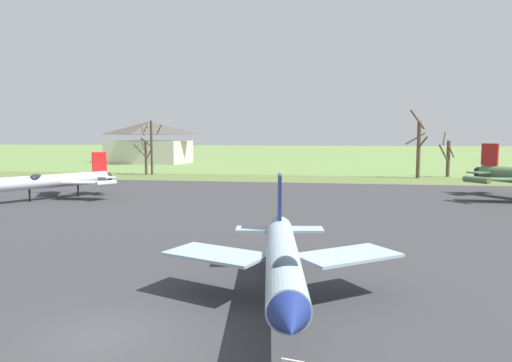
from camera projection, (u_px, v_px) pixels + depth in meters
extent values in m
plane|color=#607F42|center=(98.00, 339.00, 14.24)|extent=(600.00, 600.00, 0.00)
cube|color=#333335|center=(229.00, 226.00, 32.10)|extent=(107.32, 60.68, 0.05)
cube|color=#566834|center=(284.00, 179.00, 67.77)|extent=(167.32, 12.00, 0.06)
cylinder|color=#8EA3B2|center=(283.00, 258.00, 17.02)|extent=(2.70, 10.75, 1.23)
cone|color=navy|center=(290.00, 323.00, 11.06)|extent=(1.31, 1.46, 1.13)
cylinder|color=black|center=(279.00, 228.00, 22.58)|extent=(0.95, 0.79, 0.86)
ellipsoid|color=#19232D|center=(285.00, 270.00, 14.34)|extent=(0.85, 1.60, 0.80)
cube|color=#8EA3B2|center=(216.00, 254.00, 17.87)|extent=(4.36, 3.32, 0.12)
cube|color=#8EA3B2|center=(348.00, 255.00, 17.74)|extent=(4.34, 3.98, 0.12)
cube|color=navy|center=(280.00, 197.00, 21.64)|extent=(0.36, 1.53, 2.08)
cube|color=#8EA3B2|center=(255.00, 229.00, 21.78)|extent=(1.96, 1.39, 0.12)
cube|color=#8EA3B2|center=(304.00, 229.00, 21.72)|extent=(1.96, 1.39, 0.12)
cylinder|color=black|center=(285.00, 313.00, 14.80)|extent=(0.16, 0.16, 1.15)
cylinder|color=black|center=(281.00, 271.00, 19.48)|extent=(0.16, 0.16, 1.15)
cylinder|color=black|center=(481.00, 172.00, 49.93)|extent=(1.45, 1.39, 1.14)
cube|color=#4C6B47|center=(507.00, 179.00, 43.13)|extent=(5.81, 2.33, 0.15)
cylinder|color=#4C6B47|center=(476.00, 180.00, 42.82)|extent=(2.01, 2.49, 0.61)
cube|color=#B21E1E|center=(490.00, 154.00, 48.84)|extent=(1.29, 1.71, 2.34)
cube|color=#4C6B47|center=(480.00, 172.00, 48.30)|extent=(2.80, 2.60, 0.15)
cube|color=#4C6B47|center=(499.00, 172.00, 49.60)|extent=(2.80, 2.60, 0.15)
cylinder|color=silver|center=(54.00, 181.00, 45.49)|extent=(6.74, 10.39, 1.30)
cylinder|color=black|center=(107.00, 177.00, 50.01)|extent=(1.14, 1.07, 0.91)
ellipsoid|color=#19232D|center=(36.00, 178.00, 44.09)|extent=(0.97, 1.83, 0.91)
cube|color=silver|center=(57.00, 179.00, 48.69)|extent=(3.85, 4.91, 0.12)
cube|color=silver|center=(87.00, 182.00, 45.02)|extent=(4.59, 2.20, 0.12)
cylinder|color=silver|center=(53.00, 177.00, 50.67)|extent=(1.46, 2.04, 0.48)
cylinder|color=silver|center=(106.00, 183.00, 44.15)|extent=(1.46, 2.04, 0.48)
cube|color=red|center=(99.00, 162.00, 49.20)|extent=(0.97, 1.52, 2.06)
cube|color=silver|center=(93.00, 176.00, 50.11)|extent=(2.28, 2.01, 0.12)
cube|color=silver|center=(106.00, 177.00, 48.56)|extent=(2.28, 2.01, 0.12)
cylinder|color=black|center=(30.00, 196.00, 43.71)|extent=(0.17, 0.17, 1.21)
cylinder|color=black|center=(78.00, 191.00, 47.51)|extent=(0.17, 0.17, 1.21)
cylinder|color=#42382D|center=(146.00, 158.00, 74.12)|extent=(0.40, 0.40, 5.64)
cylinder|color=#42382D|center=(146.00, 142.00, 73.20)|extent=(1.46, 0.84, 1.38)
cylinder|color=#42382D|center=(149.00, 155.00, 74.47)|extent=(1.09, 0.79, 1.49)
cylinder|color=#42382D|center=(139.00, 150.00, 72.92)|extent=(2.57, 1.53, 1.90)
cylinder|color=#42382D|center=(152.00, 148.00, 74.16)|extent=(0.37, 0.37, 8.77)
cylinder|color=#42382D|center=(143.00, 130.00, 73.37)|extent=(1.63, 2.49, 1.80)
cylinder|color=#42382D|center=(146.00, 127.00, 73.97)|extent=(0.16, 1.85, 1.64)
cylinder|color=#42382D|center=(159.00, 129.00, 74.45)|extent=(1.72, 2.26, 1.50)
cylinder|color=#42382D|center=(147.00, 125.00, 73.57)|extent=(0.89, 1.43, 0.93)
cylinder|color=#42382D|center=(143.00, 144.00, 73.61)|extent=(1.58, 2.54, 1.79)
cylinder|color=brown|center=(419.00, 150.00, 67.94)|extent=(0.58, 0.58, 8.49)
cylinder|color=brown|center=(415.00, 139.00, 69.20)|extent=(2.98, 0.83, 1.87)
cylinder|color=brown|center=(424.00, 141.00, 68.02)|extent=(0.99, 1.79, 1.50)
cylinder|color=brown|center=(418.00, 119.00, 66.72)|extent=(2.14, 1.30, 2.91)
cylinder|color=brown|center=(448.00, 159.00, 70.94)|extent=(0.56, 0.56, 5.60)
cylinder|color=brown|center=(451.00, 152.00, 70.36)|extent=(1.14, 0.93, 1.74)
cylinder|color=brown|center=(443.00, 152.00, 70.58)|extent=(1.16, 2.02, 2.41)
cylinder|color=brown|center=(444.00, 138.00, 71.00)|extent=(0.86, 1.53, 2.03)
cube|color=beige|center=(149.00, 152.00, 107.64)|extent=(18.38, 12.56, 5.21)
pyramid|color=#4C4742|center=(149.00, 128.00, 107.10)|extent=(19.30, 13.19, 2.98)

